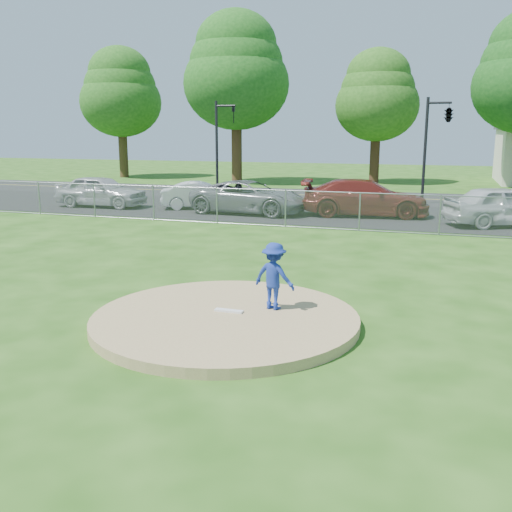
# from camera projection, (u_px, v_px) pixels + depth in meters

# --- Properties ---
(ground) EXTENTS (120.00, 120.00, 0.00)m
(ground) POSITION_uv_depth(u_px,v_px,m) (324.00, 238.00, 20.87)
(ground) COLOR #1E4A10
(ground) RESTS_ON ground
(pitchers_mound) EXTENTS (5.40, 5.40, 0.20)m
(pitchers_mound) POSITION_uv_depth(u_px,v_px,m) (225.00, 319.00, 11.56)
(pitchers_mound) COLOR #9E8557
(pitchers_mound) RESTS_ON ground
(pitching_rubber) EXTENTS (0.60, 0.15, 0.04)m
(pitching_rubber) POSITION_uv_depth(u_px,v_px,m) (229.00, 311.00, 11.72)
(pitching_rubber) COLOR white
(pitching_rubber) RESTS_ON pitchers_mound
(chain_link_fence) EXTENTS (40.00, 0.06, 1.50)m
(chain_link_fence) POSITION_uv_depth(u_px,v_px,m) (334.00, 211.00, 22.56)
(chain_link_fence) COLOR gray
(chain_link_fence) RESTS_ON ground
(parking_lot) EXTENTS (50.00, 8.00, 0.01)m
(parking_lot) POSITION_uv_depth(u_px,v_px,m) (351.00, 214.00, 26.90)
(parking_lot) COLOR black
(parking_lot) RESTS_ON ground
(street) EXTENTS (60.00, 7.00, 0.01)m
(street) POSITION_uv_depth(u_px,v_px,m) (371.00, 197.00, 33.87)
(street) COLOR black
(street) RESTS_ON ground
(tree_far_left) EXTENTS (6.72, 6.72, 10.74)m
(tree_far_left) POSITION_uv_depth(u_px,v_px,m) (120.00, 92.00, 47.38)
(tree_far_left) COLOR #392814
(tree_far_left) RESTS_ON ground
(tree_left) EXTENTS (7.84, 7.84, 12.53)m
(tree_left) POSITION_uv_depth(u_px,v_px,m) (236.00, 70.00, 41.94)
(tree_left) COLOR #3B2515
(tree_left) RESTS_ON ground
(tree_center) EXTENTS (6.16, 6.16, 9.84)m
(tree_center) POSITION_uv_depth(u_px,v_px,m) (377.00, 95.00, 42.07)
(tree_center) COLOR #341D13
(tree_center) RESTS_ON ground
(traffic_signal_left) EXTENTS (1.28, 0.20, 5.60)m
(traffic_signal_left) POSITION_uv_depth(u_px,v_px,m) (220.00, 139.00, 33.95)
(traffic_signal_left) COLOR black
(traffic_signal_left) RESTS_ON ground
(traffic_signal_center) EXTENTS (1.42, 2.48, 5.60)m
(traffic_signal_center) POSITION_uv_depth(u_px,v_px,m) (446.00, 116.00, 29.82)
(traffic_signal_center) COLOR black
(traffic_signal_center) RESTS_ON ground
(pitcher) EXTENTS (1.01, 0.73, 1.40)m
(pitcher) POSITION_uv_depth(u_px,v_px,m) (274.00, 276.00, 11.79)
(pitcher) COLOR navy
(pitcher) RESTS_ON pitchers_mound
(traffic_cone) EXTENTS (0.36, 0.36, 0.70)m
(traffic_cone) POSITION_uv_depth(u_px,v_px,m) (240.00, 204.00, 27.79)
(traffic_cone) COLOR #EF4C0C
(traffic_cone) RESTS_ON parking_lot
(parked_car_silver) EXTENTS (4.78, 2.00, 1.62)m
(parked_car_silver) POSITION_uv_depth(u_px,v_px,m) (101.00, 191.00, 29.43)
(parked_car_silver) COLOR #B4B5B9
(parked_car_silver) RESTS_ON parking_lot
(parked_car_white) EXTENTS (4.31, 2.89, 1.34)m
(parked_car_white) POSITION_uv_depth(u_px,v_px,m) (202.00, 195.00, 28.78)
(parked_car_white) COLOR silver
(parked_car_white) RESTS_ON parking_lot
(parked_car_gray) EXTENTS (5.71, 2.93, 1.54)m
(parked_car_gray) POSITION_uv_depth(u_px,v_px,m) (249.00, 197.00, 27.07)
(parked_car_gray) COLOR slate
(parked_car_gray) RESTS_ON parking_lot
(parked_car_darkred) EXTENTS (6.04, 3.10, 1.68)m
(parked_car_darkred) POSITION_uv_depth(u_px,v_px,m) (365.00, 198.00, 26.22)
(parked_car_darkred) COLOR maroon
(parked_car_darkred) RESTS_ON parking_lot
(parked_car_pearl) EXTENTS (5.24, 3.75, 1.66)m
(parked_car_pearl) POSITION_uv_depth(u_px,v_px,m) (505.00, 206.00, 23.39)
(parked_car_pearl) COLOR silver
(parked_car_pearl) RESTS_ON parking_lot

